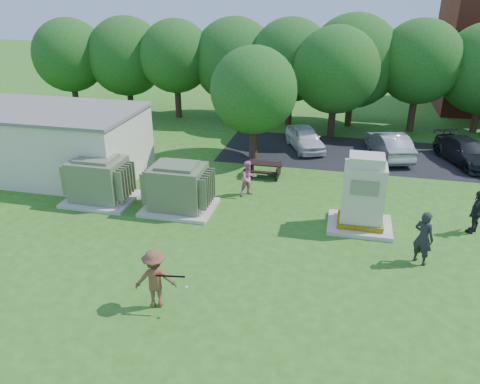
% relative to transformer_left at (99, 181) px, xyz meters
% --- Properties ---
extents(ground, '(120.00, 120.00, 0.00)m').
position_rel_transformer_left_xyz_m(ground, '(6.50, -4.50, -0.97)').
color(ground, '#2D6619').
rests_on(ground, ground).
extents(service_building, '(10.00, 5.00, 3.20)m').
position_rel_transformer_left_xyz_m(service_building, '(-4.50, 2.50, 0.63)').
color(service_building, beige).
rests_on(service_building, ground).
extents(service_building_roof, '(10.20, 5.20, 0.15)m').
position_rel_transformer_left_xyz_m(service_building_roof, '(-4.50, 2.50, 2.31)').
color(service_building_roof, slate).
rests_on(service_building_roof, service_building).
extents(parking_strip, '(20.00, 6.00, 0.01)m').
position_rel_transformer_left_xyz_m(parking_strip, '(13.50, 9.00, -0.96)').
color(parking_strip, '#232326').
rests_on(parking_strip, ground).
extents(transformer_left, '(3.00, 2.40, 2.07)m').
position_rel_transformer_left_xyz_m(transformer_left, '(0.00, 0.00, 0.00)').
color(transformer_left, beige).
rests_on(transformer_left, ground).
extents(transformer_right, '(3.00, 2.40, 2.07)m').
position_rel_transformer_left_xyz_m(transformer_right, '(3.70, 0.00, 0.00)').
color(transformer_right, beige).
rests_on(transformer_right, ground).
extents(generator_cabinet, '(2.50, 2.04, 3.04)m').
position_rel_transformer_left_xyz_m(generator_cabinet, '(11.27, 0.08, 0.36)').
color(generator_cabinet, beige).
rests_on(generator_cabinet, ground).
extents(picnic_table, '(1.63, 1.22, 0.70)m').
position_rel_transformer_left_xyz_m(picnic_table, '(6.61, 4.53, -0.54)').
color(picnic_table, black).
rests_on(picnic_table, ground).
extents(batter, '(1.38, 1.02, 1.90)m').
position_rel_transformer_left_xyz_m(batter, '(5.30, -6.41, -0.02)').
color(batter, brown).
rests_on(batter, ground).
extents(person_by_generator, '(0.85, 0.81, 1.97)m').
position_rel_transformer_left_xyz_m(person_by_generator, '(13.32, -2.12, 0.01)').
color(person_by_generator, black).
rests_on(person_by_generator, ground).
extents(person_at_picnic, '(1.02, 1.01, 1.66)m').
position_rel_transformer_left_xyz_m(person_at_picnic, '(6.30, 2.07, -0.14)').
color(person_at_picnic, pink).
rests_on(person_at_picnic, ground).
extents(person_walking_right, '(0.97, 1.09, 1.78)m').
position_rel_transformer_left_xyz_m(person_walking_right, '(15.59, 0.64, -0.08)').
color(person_walking_right, black).
rests_on(person_walking_right, ground).
extents(car_white, '(2.96, 4.16, 1.32)m').
position_rel_transformer_left_xyz_m(car_white, '(8.13, 9.26, -0.31)').
color(car_white, white).
rests_on(car_white, ground).
extents(car_silver_a, '(2.62, 4.58, 1.43)m').
position_rel_transformer_left_xyz_m(car_silver_a, '(12.83, 8.91, -0.26)').
color(car_silver_a, '#9D9DA1').
rests_on(car_silver_a, ground).
extents(car_dark, '(3.32, 4.83, 1.30)m').
position_rel_transformer_left_xyz_m(car_dark, '(16.80, 8.82, -0.32)').
color(car_dark, black).
rests_on(car_dark, ground).
extents(batting_equipment, '(0.96, 0.20, 0.34)m').
position_rel_transformer_left_xyz_m(batting_equipment, '(5.88, -6.60, 0.23)').
color(batting_equipment, black).
rests_on(batting_equipment, ground).
extents(tree_row, '(41.30, 13.30, 7.30)m').
position_rel_transformer_left_xyz_m(tree_row, '(8.25, 14.00, 3.18)').
color(tree_row, '#47301E').
rests_on(tree_row, ground).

